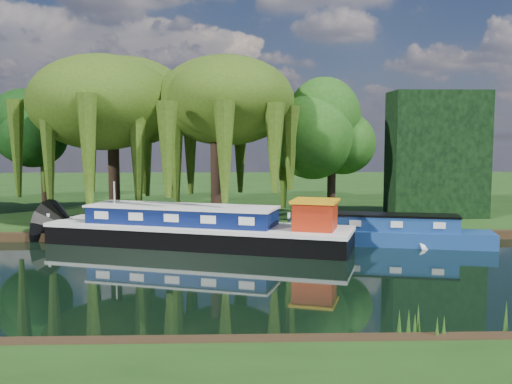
{
  "coord_description": "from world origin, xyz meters",
  "views": [
    {
      "loc": [
        6.24,
        -22.3,
        5.57
      ],
      "look_at": [
        7.13,
        6.18,
        2.8
      ],
      "focal_mm": 40.0,
      "sensor_mm": 36.0,
      "label": 1
    }
  ],
  "objects": [
    {
      "name": "ground",
      "position": [
        0.0,
        0.0,
        0.0
      ],
      "size": [
        120.0,
        120.0,
        0.0
      ],
      "primitive_type": "plane",
      "color": "black"
    },
    {
      "name": "far_bank",
      "position": [
        0.0,
        34.0,
        0.23
      ],
      "size": [
        120.0,
        52.0,
        0.45
      ],
      "primitive_type": "cube",
      "color": "#18340E",
      "rests_on": "ground"
    },
    {
      "name": "dutch_barge",
      "position": [
        4.26,
        6.64,
        0.82
      ],
      "size": [
        16.11,
        8.12,
        3.33
      ],
      "rotation": [
        0.0,
        0.0,
        -0.3
      ],
      "color": "black",
      "rests_on": "ground"
    },
    {
      "name": "narrowboat",
      "position": [
        13.36,
        6.77,
        0.61
      ],
      "size": [
        11.94,
        4.38,
        1.72
      ],
      "rotation": [
        0.0,
        0.0,
        -0.21
      ],
      "color": "navy",
      "rests_on": "ground"
    },
    {
      "name": "white_cruiser",
      "position": [
        15.16,
        6.1,
        0.0
      ],
      "size": [
        2.79,
        2.51,
        1.31
      ],
      "primitive_type": "imported",
      "rotation": [
        0.0,
        0.0,
        1.73
      ],
      "color": "silver",
      "rests_on": "ground"
    },
    {
      "name": "willow_left",
      "position": [
        -1.61,
        13.88,
        7.47
      ],
      "size": [
        8.06,
        8.06,
        9.66
      ],
      "color": "black",
      "rests_on": "far_bank"
    },
    {
      "name": "willow_right",
      "position": [
        4.97,
        11.12,
        7.06
      ],
      "size": [
        7.43,
        7.43,
        9.05
      ],
      "color": "black",
      "rests_on": "far_bank"
    },
    {
      "name": "tree_far_mid",
      "position": [
        -7.14,
        17.45,
        5.72
      ],
      "size": [
        4.66,
        4.66,
        7.63
      ],
      "color": "black",
      "rests_on": "far_bank"
    },
    {
      "name": "tree_far_right",
      "position": [
        12.06,
        12.97,
        5.62
      ],
      "size": [
        4.58,
        4.58,
        7.5
      ],
      "color": "black",
      "rests_on": "far_bank"
    },
    {
      "name": "conifer_hedge",
      "position": [
        19.0,
        14.0,
        4.45
      ],
      "size": [
        6.0,
        3.0,
        8.0
      ],
      "primitive_type": "cube",
      "color": "black",
      "rests_on": "far_bank"
    },
    {
      "name": "lamppost",
      "position": [
        0.5,
        10.5,
        2.42
      ],
      "size": [
        0.36,
        0.36,
        2.56
      ],
      "color": "silver",
      "rests_on": "far_bank"
    },
    {
      "name": "mooring_posts",
      "position": [
        -0.5,
        8.4,
        0.95
      ],
      "size": [
        19.16,
        0.16,
        1.0
      ],
      "color": "silver",
      "rests_on": "far_bank"
    },
    {
      "name": "reeds_near",
      "position": [
        6.87,
        -7.57,
        0.55
      ],
      "size": [
        33.7,
        1.5,
        1.1
      ],
      "color": "#184713",
      "rests_on": "ground"
    }
  ]
}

